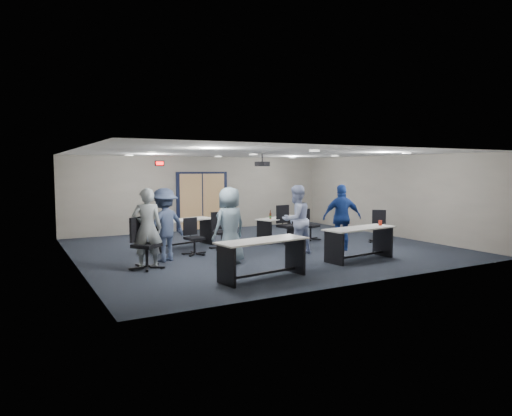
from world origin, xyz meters
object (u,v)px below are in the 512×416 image
person_gray (147,228)px  table_back_right (280,225)px  chair_loose_left (147,243)px  person_plaid (230,226)px  table_front_right (360,238)px  chair_back_c (288,225)px  chair_back_d (311,225)px  chair_loose_right (379,226)px  chair_back_b (222,231)px  table_front_left (263,252)px  person_lightblue (296,220)px  chair_back_a (194,237)px  person_back (164,225)px  person_navy (342,217)px  table_back_left (182,228)px

person_gray → table_back_right: bearing=-141.1°
chair_loose_left → person_plaid: size_ratio=0.64×
table_front_right → chair_back_c: 2.96m
chair_back_d → chair_loose_right: size_ratio=0.99×
chair_back_b → person_plaid: person_plaid is taller
chair_loose_right → table_front_left: bearing=-113.0°
chair_back_b → person_lightblue: (1.44, -1.58, 0.39)m
chair_back_d → person_lightblue: person_lightblue is taller
person_lightblue → chair_back_a: bearing=-34.5°
chair_back_a → person_plaid: person_plaid is taller
table_front_left → chair_loose_right: chair_loose_right is taller
person_plaid → person_back: 1.63m
person_plaid → person_back: person_plaid is taller
chair_back_d → chair_loose_left: size_ratio=0.84×
chair_back_b → table_front_right: bearing=-57.8°
chair_back_d → table_back_right: bearing=138.8°
chair_back_a → chair_loose_left: 1.90m
chair_back_a → person_back: bearing=-167.1°
chair_back_b → chair_loose_left: chair_loose_left is taller
chair_back_a → chair_loose_right: chair_loose_right is taller
table_front_left → person_gray: (-1.80, 2.11, 0.36)m
table_back_right → person_gray: (-4.77, -2.00, 0.41)m
chair_back_b → person_plaid: size_ratio=0.57×
chair_back_d → person_lightblue: 2.51m
table_front_left → table_front_right: table_front_right is taller
table_front_right → chair_back_a: size_ratio=2.12×
table_front_left → person_navy: size_ratio=1.13×
table_back_left → chair_back_d: bearing=-25.0°
chair_back_b → person_back: 2.13m
table_back_left → person_gray: size_ratio=1.14×
table_front_right → chair_loose_left: bearing=156.2°
chair_loose_left → table_back_right: bearing=-15.2°
table_back_left → chair_back_c: bearing=-32.2°
person_gray → person_navy: (5.37, -0.29, 0.00)m
table_back_left → person_back: bearing=-137.3°
person_navy → chair_back_d: bearing=-76.4°
table_back_right → person_plaid: size_ratio=1.03×
chair_back_c → chair_loose_right: (2.54, -1.20, -0.08)m
person_plaid → chair_back_c: bearing=-161.9°
chair_back_a → person_gray: size_ratio=0.53×
table_front_left → table_back_right: size_ratio=1.09×
chair_loose_right → table_back_left: bearing=-156.7°
table_back_left → chair_loose_left: chair_loose_left is taller
chair_back_b → chair_loose_right: bearing=-20.9°
chair_back_a → chair_back_d: (4.16, 0.61, 0.01)m
person_gray → table_front_right: bearing=178.3°
table_front_left → chair_back_c: size_ratio=1.80×
table_front_left → chair_back_d: 5.38m
person_gray → chair_back_b: bearing=-134.1°
chair_back_b → chair_back_d: bearing=-2.9°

